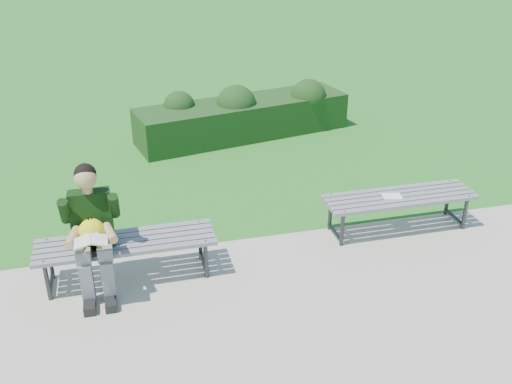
{
  "coord_description": "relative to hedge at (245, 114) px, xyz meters",
  "views": [
    {
      "loc": [
        -1.39,
        -5.57,
        3.48
      ],
      "look_at": [
        -0.05,
        -0.26,
        0.75
      ],
      "focal_mm": 40.0,
      "sensor_mm": 36.0,
      "label": 1
    }
  ],
  "objects": [
    {
      "name": "bench_left",
      "position": [
        -2.13,
        -3.84,
        0.05
      ],
      "size": [
        1.8,
        0.5,
        0.46
      ],
      "color": "slate",
      "rests_on": "walkway"
    },
    {
      "name": "seated_boy",
      "position": [
        -2.43,
        -3.94,
        0.35
      ],
      "size": [
        0.56,
        0.76,
        1.31
      ],
      "color": "slate",
      "rests_on": "walkway"
    },
    {
      "name": "hedge",
      "position": [
        0.0,
        0.0,
        0.0
      ],
      "size": [
        3.72,
        1.63,
        0.9
      ],
      "color": "#1D3C14",
      "rests_on": "ground"
    },
    {
      "name": "ground",
      "position": [
        -0.67,
        -3.38,
        -0.37
      ],
      "size": [
        80.0,
        80.0,
        0.0
      ],
      "color": "#327726",
      "rests_on": "ground"
    },
    {
      "name": "bench_right",
      "position": [
        1.03,
        -3.59,
        0.05
      ],
      "size": [
        1.8,
        0.5,
        0.46
      ],
      "color": "slate",
      "rests_on": "walkway"
    },
    {
      "name": "paper_sheet",
      "position": [
        0.93,
        -3.59,
        0.1
      ],
      "size": [
        0.25,
        0.2,
        0.01
      ],
      "color": "white",
      "rests_on": "bench_right"
    },
    {
      "name": "walkway",
      "position": [
        -0.67,
        -5.13,
        -0.36
      ],
      "size": [
        30.0,
        3.5,
        0.02
      ],
      "color": "#B3A995",
      "rests_on": "ground"
    }
  ]
}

